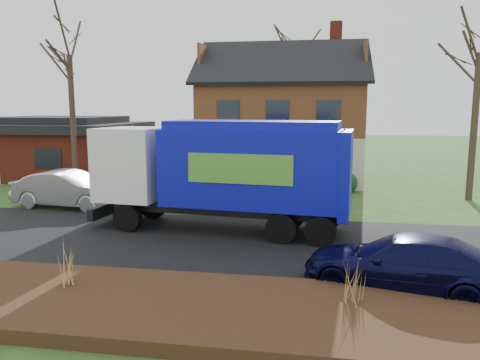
# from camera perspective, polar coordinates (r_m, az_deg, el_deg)

# --- Properties ---
(ground) EXTENTS (120.00, 120.00, 0.00)m
(ground) POSITION_cam_1_polar(r_m,az_deg,el_deg) (15.43, -6.39, -7.39)
(ground) COLOR #2A4E1A
(ground) RESTS_ON ground
(road) EXTENTS (80.00, 7.00, 0.02)m
(road) POSITION_cam_1_polar(r_m,az_deg,el_deg) (15.43, -6.39, -7.36)
(road) COLOR black
(road) RESTS_ON ground
(mulch_verge) EXTENTS (80.00, 3.50, 0.30)m
(mulch_verge) POSITION_cam_1_polar(r_m,az_deg,el_deg) (10.68, -14.38, -14.38)
(mulch_verge) COLOR #301D10
(mulch_verge) RESTS_ON ground
(main_house) EXTENTS (12.95, 8.95, 9.26)m
(main_house) POSITION_cam_1_polar(r_m,az_deg,el_deg) (28.27, 4.18, 8.33)
(main_house) COLOR beige
(main_house) RESTS_ON ground
(ranch_house) EXTENTS (9.80, 8.20, 3.70)m
(ranch_house) POSITION_cam_1_polar(r_m,az_deg,el_deg) (31.73, -21.13, 3.81)
(ranch_house) COLOR maroon
(ranch_house) RESTS_ON ground
(garbage_truck) EXTENTS (9.19, 3.31, 3.86)m
(garbage_truck) POSITION_cam_1_polar(r_m,az_deg,el_deg) (16.12, -1.72, 1.45)
(garbage_truck) COLOR black
(garbage_truck) RESTS_ON ground
(silver_sedan) EXTENTS (4.95, 2.13, 1.59)m
(silver_sedan) POSITION_cam_1_polar(r_m,az_deg,el_deg) (21.50, -20.17, -1.06)
(silver_sedan) COLOR #9DA0A5
(silver_sedan) RESTS_ON ground
(navy_wagon) EXTENTS (4.97, 2.95, 1.35)m
(navy_wagon) POSITION_cam_1_polar(r_m,az_deg,el_deg) (11.83, 19.30, -9.56)
(navy_wagon) COLOR black
(navy_wagon) RESTS_ON ground
(tree_front_west) EXTENTS (3.21, 3.21, 9.54)m
(tree_front_west) POSITION_cam_1_polar(r_m,az_deg,el_deg) (25.60, -20.23, 16.37)
(tree_front_west) COLOR #3C2F24
(tree_front_west) RESTS_ON ground
(tree_back) EXTENTS (3.56, 3.56, 11.26)m
(tree_back) POSITION_cam_1_polar(r_m,az_deg,el_deg) (35.23, 6.86, 17.16)
(tree_back) COLOR #3D2E25
(tree_back) RESTS_ON ground
(grass_clump_mid) EXTENTS (0.36, 0.29, 1.00)m
(grass_clump_mid) POSITION_cam_1_polar(r_m,az_deg,el_deg) (11.48, -20.06, -9.51)
(grass_clump_mid) COLOR tan
(grass_clump_mid) RESTS_ON mulch_verge
(grass_clump_east) EXTENTS (0.35, 0.29, 0.87)m
(grass_clump_east) POSITION_cam_1_polar(r_m,az_deg,el_deg) (10.08, 13.56, -12.18)
(grass_clump_east) COLOR olive
(grass_clump_east) RESTS_ON mulch_verge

